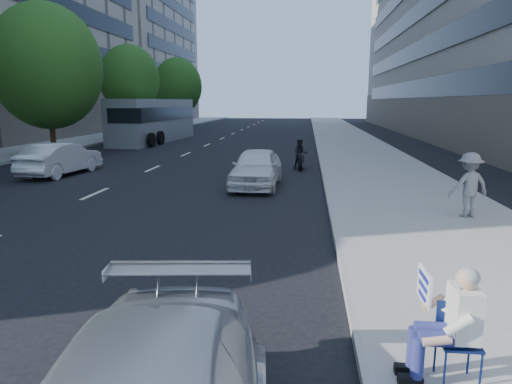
# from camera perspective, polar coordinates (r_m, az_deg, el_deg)

# --- Properties ---
(ground) EXTENTS (160.00, 160.00, 0.00)m
(ground) POSITION_cam_1_polar(r_m,az_deg,el_deg) (7.45, 0.06, -13.66)
(ground) COLOR black
(ground) RESTS_ON ground
(near_sidewalk) EXTENTS (5.00, 120.00, 0.15)m
(near_sidewalk) POSITION_cam_1_polar(r_m,az_deg,el_deg) (27.09, 13.26, 4.48)
(near_sidewalk) COLOR #A19E97
(near_sidewalk) RESTS_ON ground
(far_sidewalk) EXTENTS (4.50, 120.00, 0.15)m
(far_sidewalk) POSITION_cam_1_polar(r_m,az_deg,el_deg) (32.08, -26.82, 4.59)
(far_sidewalk) COLOR #A19E97
(far_sidewalk) RESTS_ON ground
(far_bldg_north) EXTENTS (22.00, 28.00, 28.00)m
(far_bldg_north) POSITION_cam_1_polar(r_m,az_deg,el_deg) (76.06, -18.61, 18.93)
(far_bldg_north) COLOR tan
(far_bldg_north) RESTS_ON ground
(tree_far_c) EXTENTS (6.00, 6.00, 8.47)m
(tree_far_c) POSITION_cam_1_polar(r_m,az_deg,el_deg) (28.69, -24.68, 14.05)
(tree_far_c) COLOR #382616
(tree_far_c) RESTS_ON ground
(tree_far_d) EXTENTS (4.80, 4.80, 7.65)m
(tree_far_d) POSITION_cam_1_polar(r_m,az_deg,el_deg) (39.49, -15.54, 13.42)
(tree_far_d) COLOR #382616
(tree_far_d) RESTS_ON ground
(tree_far_e) EXTENTS (5.40, 5.40, 7.89)m
(tree_far_e) POSITION_cam_1_polar(r_m,az_deg,el_deg) (52.76, -9.79, 12.90)
(tree_far_e) COLOR #382616
(tree_far_e) RESTS_ON ground
(seated_protester) EXTENTS (0.83, 1.11, 1.31)m
(seated_protester) POSITION_cam_1_polar(r_m,az_deg,el_deg) (5.44, 23.01, -14.34)
(seated_protester) COLOR #12204F
(seated_protester) RESTS_ON near_sidewalk
(jogger) EXTENTS (1.23, 0.93, 1.70)m
(jogger) POSITION_cam_1_polar(r_m,az_deg,el_deg) (13.12, 25.08, 0.80)
(jogger) COLOR gray
(jogger) RESTS_ON near_sidewalk
(white_sedan_near) EXTENTS (1.79, 4.25, 1.43)m
(white_sedan_near) POSITION_cam_1_polar(r_m,az_deg,el_deg) (16.98, 0.05, 3.07)
(white_sedan_near) COLOR white
(white_sedan_near) RESTS_ON ground
(white_sedan_mid) EXTENTS (1.93, 4.38, 1.40)m
(white_sedan_mid) POSITION_cam_1_polar(r_m,az_deg,el_deg) (21.48, -23.22, 3.84)
(white_sedan_mid) COLOR silver
(white_sedan_mid) RESTS_ON ground
(motorcycle) EXTENTS (0.75, 2.05, 1.42)m
(motorcycle) POSITION_cam_1_polar(r_m,az_deg,el_deg) (21.59, 5.57, 4.57)
(motorcycle) COLOR black
(motorcycle) RESTS_ON ground
(bus) EXTENTS (3.30, 12.19, 3.30)m
(bus) POSITION_cam_1_polar(r_m,az_deg,el_deg) (37.16, -12.55, 8.70)
(bus) COLOR gray
(bus) RESTS_ON ground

